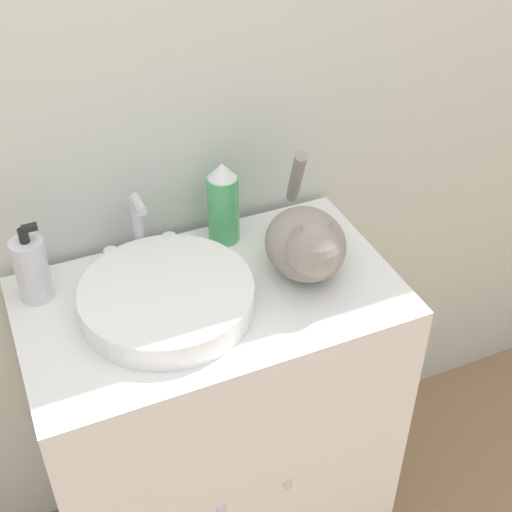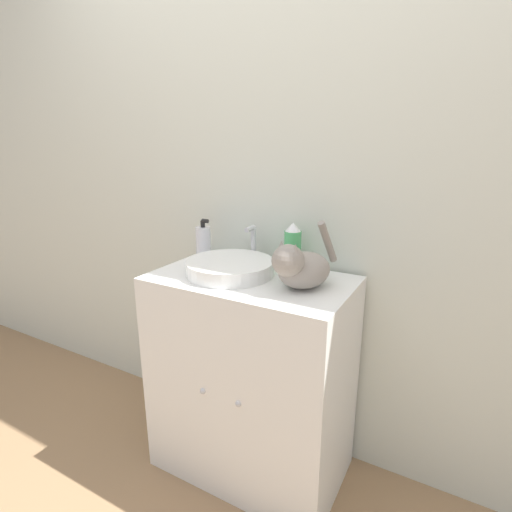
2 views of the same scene
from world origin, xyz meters
The scene contains 7 objects.
wall_back centered at (0.00, 0.51, 1.25)m, with size 6.00×0.05×2.50m.
vanity_cabinet centered at (0.00, 0.23, 0.45)m, with size 0.79×0.48×0.89m.
sink_basin centered at (-0.09, 0.23, 0.92)m, with size 0.35×0.35×0.06m.
faucet centered at (-0.09, 0.42, 0.96)m, with size 0.17×0.08×0.17m.
cat centered at (0.22, 0.22, 0.97)m, with size 0.23×0.35×0.24m.
soap_bottle centered at (-0.33, 0.37, 0.97)m, with size 0.07×0.07×0.18m.
spray_bottle centered at (0.10, 0.41, 0.99)m, with size 0.07×0.07×0.20m.
Camera 1 is at (-0.36, -0.83, 1.88)m, focal length 50.00 mm.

